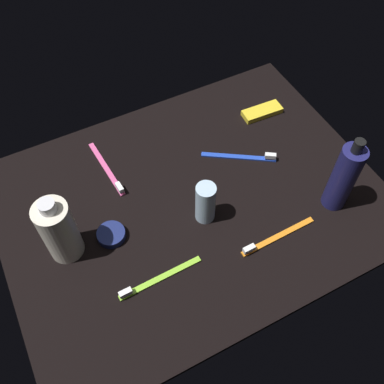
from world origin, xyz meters
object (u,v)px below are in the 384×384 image
Objects in this scene: toothbrush_lime at (155,280)px; cream_tin_left at (111,235)px; lotion_bottle at (344,177)px; toothbrush_blue at (243,156)px; toothbrush_orange at (274,238)px; toothbrush_pink at (108,171)px; snack_bar_yellow at (262,112)px; bodywash_bottle at (59,230)px; deodorant_stick at (205,203)px.

toothbrush_lime is 2.99× the size of cream_tin_left.
lotion_bottle is 24.53cm from toothbrush_blue.
toothbrush_orange is (17.15, 2.06, -8.37)cm from lotion_bottle.
toothbrush_pink is 2.99× the size of cream_tin_left.
toothbrush_pink is 1.73× the size of snack_bar_yellow.
toothbrush_blue reaches higher than cream_tin_left.
toothbrush_blue is 0.88× the size of toothbrush_lime.
snack_bar_yellow is (-57.49, -14.96, -7.08)cm from bodywash_bottle.
snack_bar_yellow is (-12.08, -10.60, 0.14)cm from toothbrush_blue.
deodorant_stick is at bearing -19.70° from lotion_bottle.
toothbrush_orange is at bearing 155.78° from bodywash_bottle.
toothbrush_blue is (-45.41, -4.37, -7.22)cm from bodywash_bottle.
bodywash_bottle is 1.66× the size of deodorant_stick.
deodorant_stick is 0.66× the size of toothbrush_blue.
bodywash_bottle is 22.45cm from toothbrush_pink.
lotion_bottle is 1.28× the size of toothbrush_blue.
deodorant_stick is 35.34cm from snack_bar_yellow.
toothbrush_lime is 14.13cm from cream_tin_left.
cream_tin_left is (48.25, 16.36, 0.11)cm from snack_bar_yellow.
toothbrush_lime is at bearing -1.08° from lotion_bottle.
toothbrush_orange is at bearing 151.59° from cream_tin_left.
toothbrush_pink is at bearing -134.40° from bodywash_bottle.
cream_tin_left is (30.31, -16.40, 0.25)cm from toothbrush_orange.
toothbrush_orange is at bearing 64.08° from snack_bar_yellow.
toothbrush_blue and toothbrush_pink have the same top height.
lotion_bottle is 31.79cm from snack_bar_yellow.
toothbrush_pink is (30.53, -10.82, 0.00)cm from toothbrush_blue.
toothbrush_blue is at bearing -148.98° from toothbrush_lime.
deodorant_stick is 16.32cm from toothbrush_orange.
lotion_bottle is at bearing 164.49° from bodywash_bottle.
bodywash_bottle reaches higher than toothbrush_orange.
toothbrush_lime is at bearing -6.25° from toothbrush_orange.
toothbrush_blue is 37.43cm from toothbrush_lime.
lotion_bottle is 1.16× the size of bodywash_bottle.
toothbrush_blue is 0.88× the size of toothbrush_orange.
lotion_bottle is 3.35× the size of cream_tin_left.
bodywash_bottle is 59.83cm from snack_bar_yellow.
toothbrush_lime is (43.38, -0.81, -8.37)cm from lotion_bottle.
toothbrush_lime reaches higher than cream_tin_left.
cream_tin_left is (20.10, -4.54, -4.37)cm from deodorant_stick.
bodywash_bottle is at bearing 45.60° from toothbrush_pink.
lotion_bottle reaches higher than deodorant_stick.
toothbrush_lime is (32.08, 19.29, 0.00)cm from toothbrush_blue.
bodywash_bottle is 0.96× the size of toothbrush_orange.
toothbrush_orange is at bearing 75.20° from toothbrush_blue.
toothbrush_lime is at bearing 36.87° from snack_bar_yellow.
lotion_bottle is 1.12× the size of toothbrush_orange.
toothbrush_orange is at bearing 6.85° from lotion_bottle.
toothbrush_blue is at bearing 160.49° from toothbrush_pink.
toothbrush_orange is 37.35cm from snack_bar_yellow.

